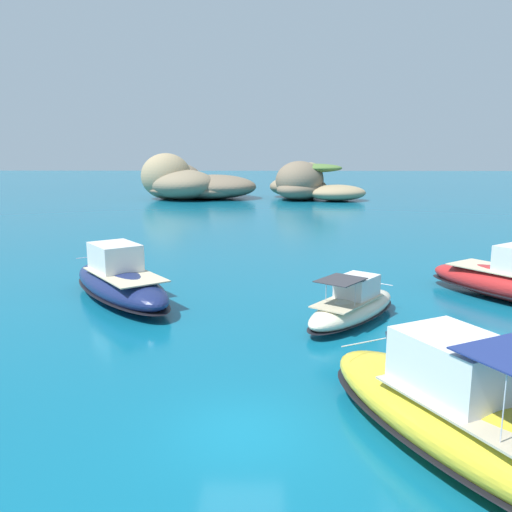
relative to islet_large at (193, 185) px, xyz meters
The scene contains 6 objects.
ground_plane 75.79m from the islet_large, 80.92° to the right, with size 400.00×400.00×0.00m, color #0C5B7A.
islet_large is the anchor object (origin of this frame).
islet_small 18.89m from the islet_large, ahead, with size 16.56×16.50×6.19m.
motorboat_navy 61.79m from the islet_large, 85.48° to the right, with size 8.50×9.90×2.98m.
motorboat_cream 66.91m from the islet_large, 75.61° to the right, with size 5.94×6.93×2.22m.
motorboat_yellow 77.91m from the islet_large, 76.80° to the right, with size 7.66×10.78×3.29m.
Camera 1 is at (0.76, -13.60, 7.75)m, focal length 37.13 mm.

